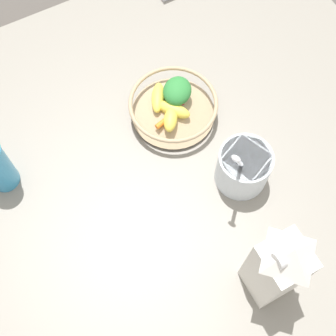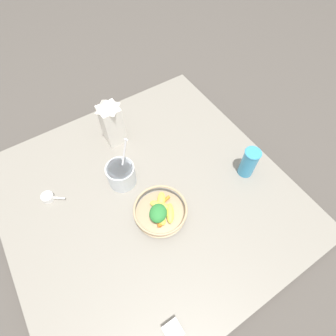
{
  "view_description": "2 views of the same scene",
  "coord_description": "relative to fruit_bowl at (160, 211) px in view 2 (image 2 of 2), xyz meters",
  "views": [
    {
      "loc": [
        0.41,
        -0.29,
        1.01
      ],
      "look_at": [
        0.05,
        -0.1,
        0.11
      ],
      "focal_mm": 50.0,
      "sensor_mm": 36.0,
      "label": 1
    },
    {
      "loc": [
        -0.46,
        0.2,
        1.02
      ],
      "look_at": [
        0.03,
        -0.12,
        0.09
      ],
      "focal_mm": 28.0,
      "sensor_mm": 36.0,
      "label": 2
    }
  ],
  "objects": [
    {
      "name": "drinking_cup",
      "position": [
        -0.03,
        -0.42,
        0.04
      ],
      "size": [
        0.07,
        0.07,
        0.15
      ],
      "color": "#3893C6",
      "rests_on": "countertop"
    },
    {
      "name": "fruit_bowl",
      "position": [
        0.0,
        0.0,
        0.0
      ],
      "size": [
        0.21,
        0.21,
        0.09
      ],
      "color": "tan",
      "rests_on": "countertop"
    },
    {
      "name": "spice_jar",
      "position": [
        -0.36,
        0.18,
        -0.02
      ],
      "size": [
        0.05,
        0.05,
        0.04
      ],
      "color": "silver",
      "rests_on": "countertop"
    },
    {
      "name": "ground_plane",
      "position": [
        0.11,
        -0.0,
        -0.07
      ],
      "size": [
        6.0,
        6.0,
        0.0
      ],
      "primitive_type": "plane",
      "color": "#4C4742"
    },
    {
      "name": "countertop",
      "position": [
        0.11,
        -0.0,
        -0.05
      ],
      "size": [
        1.13,
        1.13,
        0.03
      ],
      "color": "gray",
      "rests_on": "ground_plane"
    },
    {
      "name": "milk_carton",
      "position": [
        0.45,
        -0.02,
        0.09
      ],
      "size": [
        0.08,
        0.08,
        0.25
      ],
      "color": "silver",
      "rests_on": "countertop"
    },
    {
      "name": "measuring_scoop",
      "position": [
        0.31,
        0.35,
        -0.02
      ],
      "size": [
        0.07,
        0.08,
        0.03
      ],
      "color": "white",
      "rests_on": "countertop"
    },
    {
      "name": "yogurt_tub",
      "position": [
        0.22,
        0.05,
        0.02
      ],
      "size": [
        0.12,
        0.13,
        0.22
      ],
      "color": "silver",
      "rests_on": "countertop"
    }
  ]
}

